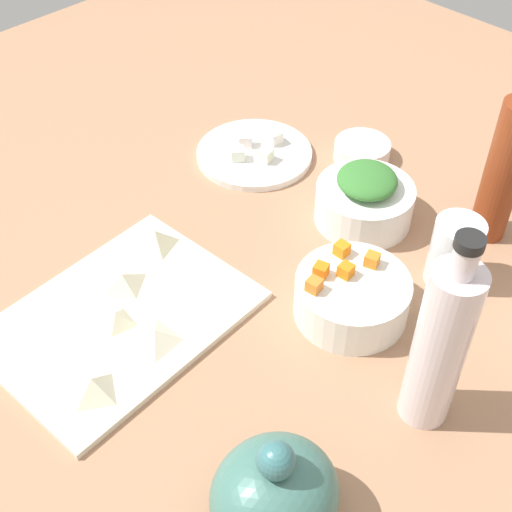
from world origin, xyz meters
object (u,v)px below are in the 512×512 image
cutting_board (120,318)px  bottle_1 (504,170)px  bowl_small_side (362,151)px  bowl_greens (364,204)px  drinking_glass_1 (454,252)px  plate_tofu (254,154)px  bowl_carrots (352,297)px  bottle_0 (440,345)px  teapot (274,494)px

cutting_board → bottle_1: (-51.05, 25.54, 11.49)cm
bowl_small_side → bowl_greens: bearing=39.3°
bowl_small_side → drinking_glass_1: size_ratio=0.93×
bowl_small_side → plate_tofu: bearing=-46.8°
cutting_board → bowl_small_side: bearing=-179.8°
bowl_carrots → bowl_small_side: bowl_carrots is taller
bowl_greens → bottle_1: (-11.09, 15.52, 8.87)cm
bottle_1 → drinking_glass_1: (12.63, 1.50, -6.79)cm
bowl_carrots → plate_tofu: bearing=-115.0°
bottle_0 → bowl_carrots: bearing=-110.1°
cutting_board → bowl_carrots: 31.63cm
cutting_board → bottle_0: 42.96cm
bowl_carrots → drinking_glass_1: (-15.07, 5.87, 2.14)cm
plate_tofu → cutting_board: bearing=19.2°
cutting_board → bowl_greens: bearing=165.9°
cutting_board → bowl_carrots: bearing=137.8°
plate_tofu → bowl_carrots: 38.67cm
bowl_carrots → bowl_small_side: 36.13cm
bottle_1 → bowl_carrots: bearing=-9.0°
cutting_board → bottle_0: bearing=114.9°
plate_tofu → bottle_0: (22.29, 51.26, 11.75)cm
teapot → bottle_0: size_ratio=0.55×
cutting_board → teapot: (5.50, 34.30, 5.04)cm
bowl_greens → bowl_small_side: 16.20cm
bowl_small_side → teapot: bearing=30.8°
teapot → bottle_1: size_ratio=0.58×
cutting_board → plate_tofu: (-39.68, -13.80, 0.10)cm
bowl_greens → bowl_carrots: 20.01cm
cutting_board → bowl_small_side: size_ratio=3.53×
plate_tofu → bowl_greens: size_ratio=1.33×
plate_tofu → bottle_1: (-11.38, 39.34, 11.39)cm
bowl_greens → bowl_small_side: bearing=-140.7°
bowl_greens → drinking_glass_1: (1.54, 17.02, 2.07)cm
bowl_carrots → teapot: 31.79cm
bottle_0 → drinking_glass_1: bottle_0 is taller
bowl_small_side → bottle_1: (1.39, 25.74, 10.37)cm
bowl_small_side → drinking_glass_1: drinking_glass_1 is taller
drinking_glass_1 → bowl_small_side: bearing=-117.2°
bowl_greens → bowl_small_side: (-12.49, -10.22, -1.50)cm
teapot → drinking_glass_1: (-43.92, -7.26, -0.34)cm
teapot → drinking_glass_1: 44.52cm
plate_tofu → bowl_small_side: bowl_small_side is taller
plate_tofu → bowl_small_side: size_ratio=2.09×
teapot → bottle_1: bearing=-171.2°
bottle_0 → plate_tofu: bearing=-113.5°
bowl_greens → bottle_0: 36.71cm
plate_tofu → drinking_glass_1: 41.12cm
cutting_board → bottle_1: 58.23cm
plate_tofu → bowl_greens: (-0.29, 23.82, 2.52)cm
drinking_glass_1 → bowl_carrots: bearing=-21.3°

